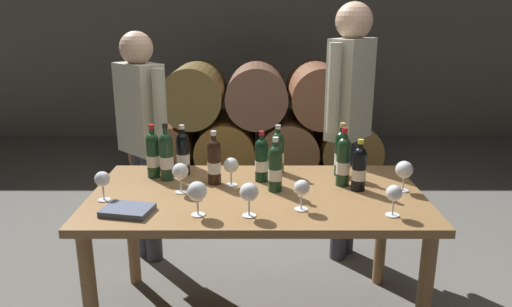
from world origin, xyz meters
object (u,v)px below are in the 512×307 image
(wine_bottle_9, at_px, (358,168))
(wine_glass_6, at_px, (393,194))
(wine_bottle_1, at_px, (274,168))
(wine_glass_2, at_px, (196,192))
(wine_bottle_2, at_px, (165,156))
(wine_bottle_7, at_px, (152,155))
(wine_glass_0, at_px, (179,172))
(wine_bottle_5, at_px, (342,161))
(wine_glass_3, at_px, (101,180))
(dining_table, at_px, (256,209))
(wine_bottle_6, at_px, (340,153))
(wine_glass_7, at_px, (230,166))
(wine_bottle_3, at_px, (182,153))
(sommelier_presenting, at_px, (348,110))
(wine_glass_4, at_px, (248,193))
(tasting_notebook, at_px, (127,210))
(wine_bottle_0, at_px, (213,161))
(taster_seated_left, at_px, (141,129))
(wine_bottle_8, at_px, (277,152))
(wine_bottle_4, at_px, (261,159))
(wine_glass_1, at_px, (403,170))
(wine_glass_5, at_px, (301,189))

(wine_bottle_9, relative_size, wine_glass_6, 1.84)
(wine_bottle_1, relative_size, wine_glass_2, 1.76)
(wine_bottle_2, relative_size, wine_glass_2, 1.96)
(wine_bottle_7, xyz_separation_m, wine_glass_0, (0.19, -0.24, -0.02))
(wine_bottle_5, height_order, wine_glass_3, wine_bottle_5)
(dining_table, distance_m, wine_bottle_2, 0.58)
(wine_glass_2, bearing_deg, wine_bottle_6, 36.93)
(wine_bottle_2, xyz_separation_m, wine_bottle_5, (0.95, -0.09, -0.00))
(wine_glass_6, bearing_deg, wine_glass_7, 152.27)
(wine_glass_0, bearing_deg, wine_glass_7, 21.78)
(wine_bottle_3, xyz_separation_m, sommelier_presenting, (1.02, 0.46, 0.16))
(wine_glass_4, relative_size, tasting_notebook, 0.73)
(wine_bottle_7, bearing_deg, wine_bottle_0, -17.19)
(wine_bottle_9, xyz_separation_m, sommelier_presenting, (0.07, 0.71, 0.16))
(dining_table, relative_size, sommelier_presenting, 0.99)
(wine_glass_6, height_order, tasting_notebook, wine_glass_6)
(wine_glass_2, xyz_separation_m, taster_seated_left, (-0.48, 1.01, 0.05))
(wine_bottle_8, bearing_deg, wine_bottle_4, -122.13)
(wine_glass_1, relative_size, taster_seated_left, 0.11)
(wine_bottle_4, relative_size, wine_bottle_8, 1.01)
(wine_bottle_1, bearing_deg, wine_bottle_0, 161.34)
(wine_bottle_5, height_order, wine_bottle_8, wine_bottle_5)
(wine_glass_5, bearing_deg, dining_table, 132.40)
(wine_bottle_2, relative_size, sommelier_presenting, 0.19)
(wine_bottle_6, xyz_separation_m, wine_glass_6, (0.14, -0.56, -0.03))
(wine_glass_4, height_order, wine_glass_5, wine_glass_4)
(wine_bottle_5, xyz_separation_m, sommelier_presenting, (0.14, 0.64, 0.15))
(wine_bottle_4, bearing_deg, dining_table, -97.99)
(wine_bottle_3, relative_size, wine_bottle_8, 1.03)
(wine_bottle_7, xyz_separation_m, sommelier_presenting, (1.18, 0.51, 0.15))
(wine_glass_3, bearing_deg, wine_bottle_2, 49.71)
(wine_bottle_5, distance_m, wine_glass_2, 0.83)
(wine_glass_6, bearing_deg, wine_bottle_9, 105.28)
(wine_glass_6, bearing_deg, wine_glass_4, -179.60)
(wine_glass_0, height_order, taster_seated_left, taster_seated_left)
(wine_glass_7, bearing_deg, wine_bottle_0, 160.89)
(wine_bottle_2, bearing_deg, wine_bottle_4, -2.27)
(wine_bottle_0, height_order, wine_glass_2, wine_bottle_0)
(wine_glass_5, height_order, taster_seated_left, taster_seated_left)
(dining_table, xyz_separation_m, wine_bottle_9, (0.53, 0.04, 0.21))
(wine_glass_5, bearing_deg, wine_glass_2, -172.41)
(dining_table, height_order, wine_glass_3, wine_glass_3)
(sommelier_presenting, bearing_deg, wine_bottle_5, -102.41)
(dining_table, bearing_deg, wine_glass_5, -47.60)
(dining_table, distance_m, wine_bottle_9, 0.57)
(dining_table, distance_m, wine_bottle_8, 0.41)
(wine_bottle_0, distance_m, wine_bottle_5, 0.69)
(wine_glass_1, bearing_deg, wine_glass_4, -158.09)
(wine_bottle_2, relative_size, taster_seated_left, 0.21)
(wine_bottle_2, distance_m, wine_glass_2, 0.54)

